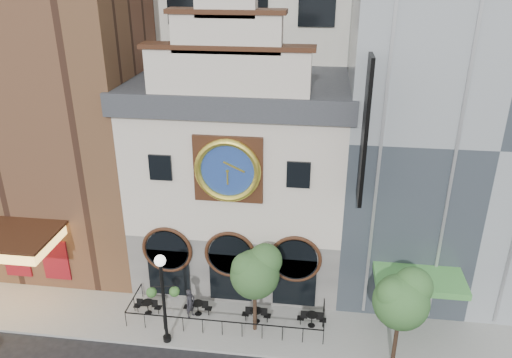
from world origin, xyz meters
The scene contains 14 objects.
ground centered at (0.00, 0.00, 0.00)m, with size 120.00×120.00×0.00m, color black.
sidewalk centered at (0.00, 2.50, 0.07)m, with size 44.00×5.00×0.15m, color gray.
clock_building centered at (0.00, 7.82, 6.69)m, with size 12.60×8.78×18.65m.
theater_building centered at (-13.00, 9.96, 12.60)m, with size 14.00×15.60×25.00m.
retail_building centered at (12.99, 9.99, 10.14)m, with size 14.00×14.40×20.00m.
cafe_railing centered at (0.00, 2.50, 0.60)m, with size 10.60×2.60×0.90m, color black, non-canonical shape.
bistro_0 centered at (-4.48, 2.40, 0.61)m, with size 1.58×0.68×0.90m.
bistro_1 centered at (-1.67, 2.68, 0.61)m, with size 1.58×0.68×0.90m.
bistro_2 centered at (1.65, 2.50, 0.61)m, with size 1.58×0.68×0.90m.
bistro_3 centered at (4.66, 2.55, 0.61)m, with size 1.58×0.68×0.90m.
pedestrian centered at (-2.02, 2.44, 1.03)m, with size 0.64×0.42×1.76m, color black.
lamppost centered at (-2.77, 0.40, 3.37)m, with size 1.65×0.75×5.21m.
tree_left centered at (1.69, 1.92, 3.89)m, with size 2.65×2.55×5.09m.
tree_right centered at (8.77, 0.43, 4.02)m, with size 2.74×2.64×5.28m.
Camera 1 is at (4.52, -19.22, 18.43)m, focal length 35.00 mm.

